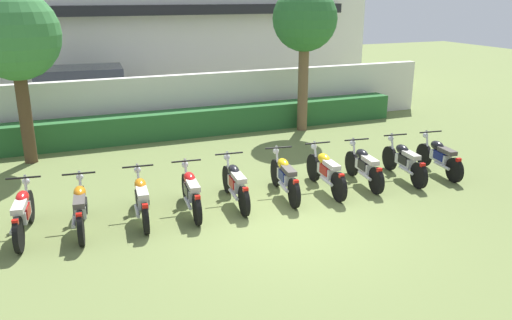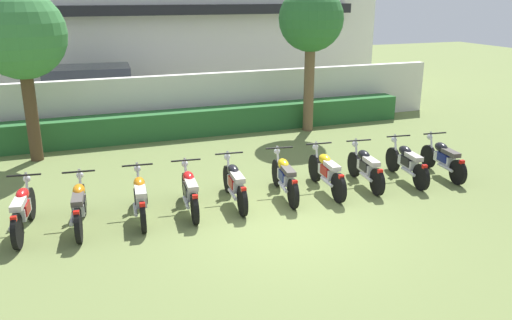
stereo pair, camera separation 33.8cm
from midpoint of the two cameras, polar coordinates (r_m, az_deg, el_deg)
ground at (r=10.00m, az=4.10°, el=-6.94°), size 60.00×60.00×0.00m
building at (r=23.17m, az=-11.31°, el=15.57°), size 18.33×6.50×6.80m
compound_wall at (r=16.62m, az=-6.73°, el=6.26°), size 17.41×0.30×1.77m
hedge_row at (r=16.06m, az=-6.06°, el=4.10°), size 13.93×0.70×0.79m
parked_car at (r=18.17m, az=-16.75°, el=6.79°), size 4.63×2.35×1.89m
tree_near_inspector at (r=14.19m, az=-23.65°, el=12.28°), size 2.19×2.19×4.31m
tree_far_side at (r=16.25m, az=6.64°, el=14.82°), size 1.95×1.95×4.41m
motorcycle_in_row_0 at (r=10.26m, az=-23.27°, el=-5.01°), size 0.60×1.88×0.97m
motorcycle_in_row_1 at (r=10.12m, az=-17.81°, el=-4.71°), size 0.60×1.86×0.97m
motorcycle_in_row_2 at (r=10.25m, az=-11.60°, el=-3.96°), size 0.60×1.87×0.95m
motorcycle_in_row_3 at (r=10.41m, az=-6.32°, el=-3.33°), size 0.60×1.81×0.95m
motorcycle_in_row_4 at (r=10.75m, az=-1.45°, el=-2.51°), size 0.60×1.91×0.96m
motorcycle_in_row_5 at (r=11.13m, az=4.02°, el=-1.81°), size 0.60×1.91×0.96m
motorcycle_in_row_6 at (r=11.51m, az=8.55°, el=-1.26°), size 0.60×1.96×0.97m
motorcycle_in_row_7 at (r=12.02m, az=12.68°, el=-0.73°), size 0.60×1.83×0.95m
motorcycle_in_row_8 at (r=12.60m, az=16.90°, el=-0.21°), size 0.60×1.91×0.96m
motorcycle_in_row_9 at (r=13.20m, az=20.47°, el=0.20°), size 0.60×1.82×0.95m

